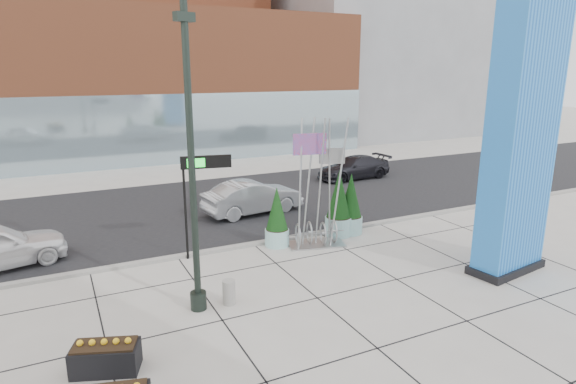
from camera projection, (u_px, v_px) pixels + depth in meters
name	position (u px, v px, depth m)	size (l,w,h in m)	color
ground	(273.00, 291.00, 14.93)	(160.00, 160.00, 0.00)	#9E9991
street_asphalt	(189.00, 209.00, 23.61)	(80.00, 12.00, 0.02)	black
curb_edge	(230.00, 248.00, 18.39)	(80.00, 0.30, 0.12)	gray
tower_podium	(141.00, 85.00, 37.45)	(34.00, 10.00, 11.00)	#9D4E2D
tower_glass_front	(156.00, 130.00, 34.03)	(34.00, 0.60, 5.00)	#8CA5B2
building_grey_parking	(369.00, 47.00, 51.63)	(20.00, 18.00, 18.00)	slate
blue_pylon	(521.00, 139.00, 15.40)	(2.95, 1.62, 9.33)	#0B47AE
lamp_post	(193.00, 194.00, 12.99)	(0.57, 0.46, 8.37)	black
public_art_sculpture	(317.00, 213.00, 18.59)	(2.41, 1.63, 4.99)	#A4A6A8
concrete_bollard	(229.00, 292.00, 14.06)	(0.38, 0.38, 0.73)	gray
overhead_street_sign	(201.00, 170.00, 16.98)	(1.77, 0.51, 3.76)	black
round_planter_east	(339.00, 205.00, 19.70)	(1.10, 1.10, 2.75)	#9BD1D0
round_planter_mid	(351.00, 205.00, 19.97)	(1.02, 1.02, 2.56)	#9BD1D0
round_planter_west	(277.00, 218.00, 18.55)	(0.94, 0.94, 2.36)	#9BD1D0
box_planter_north	(106.00, 356.00, 10.91)	(1.64, 1.21, 0.81)	black
car_silver_mid	(253.00, 197.00, 22.82)	(1.66, 4.77, 1.57)	#A1A3A9
car_dark_east	(354.00, 168.00, 30.14)	(1.95, 4.80, 1.39)	black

